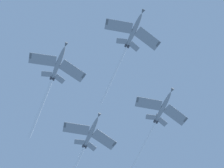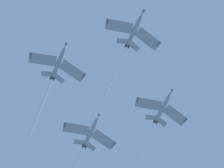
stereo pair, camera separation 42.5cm
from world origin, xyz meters
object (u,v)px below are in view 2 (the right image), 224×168
(jet_lead, at_px, (130,41))
(jet_left_wing, at_px, (158,116))
(jet_right_wing, at_px, (52,79))
(jet_slot, at_px, (86,143))

(jet_lead, xyz_separation_m, jet_left_wing, (-26.04, -11.24, -4.46))
(jet_left_wing, bearing_deg, jet_lead, 23.34)
(jet_right_wing, distance_m, jet_slot, 25.80)
(jet_right_wing, bearing_deg, jet_slot, -160.78)
(jet_right_wing, relative_size, jet_slot, 1.07)
(jet_left_wing, distance_m, jet_slot, 27.07)
(jet_lead, relative_size, jet_right_wing, 0.97)
(jet_lead, bearing_deg, jet_left_wing, -156.66)
(jet_right_wing, bearing_deg, jet_lead, 109.83)
(jet_lead, distance_m, jet_left_wing, 28.71)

